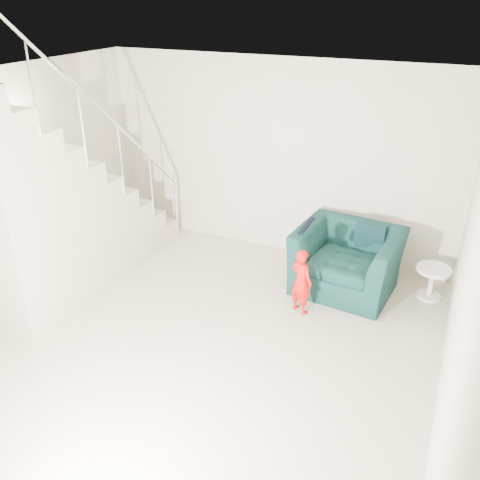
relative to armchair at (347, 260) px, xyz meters
name	(u,v)px	position (x,y,z in m)	size (l,w,h in m)	color
floor	(180,356)	(-1.23, -2.06, -0.40)	(5.50, 5.50, 0.00)	tan
ceiling	(162,92)	(-1.23, -2.06, 2.30)	(5.50, 5.50, 0.00)	silver
back_wall	(277,159)	(-1.23, 0.69, 0.95)	(5.00, 5.00, 0.00)	#ADA68D
right_wall	(460,303)	(1.27, -2.06, 0.95)	(5.50, 5.50, 0.00)	#ADA68D
armchair	(347,260)	(0.00, 0.00, 0.00)	(1.23, 1.07, 0.80)	black
toddler	(301,281)	(-0.36, -0.74, 0.01)	(0.30, 0.20, 0.82)	#981904
side_table	(432,278)	(1.02, 0.21, -0.12)	(0.41, 0.41, 0.41)	silver
staircase	(54,222)	(-3.23, -1.51, 0.55)	(1.02, 3.03, 3.62)	#ADA089
cushion	(370,236)	(0.20, 0.30, 0.24)	(0.37, 0.11, 0.35)	black
throw	(305,247)	(-0.53, -0.07, 0.10)	(0.06, 0.55, 0.62)	black
phone	(312,262)	(-0.24, -0.77, 0.31)	(0.02, 0.05, 0.10)	black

